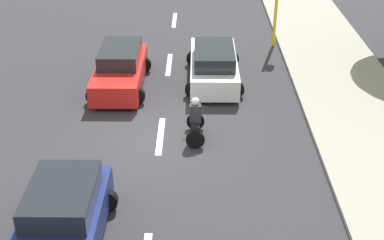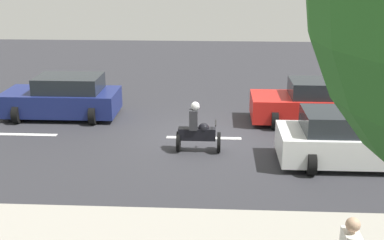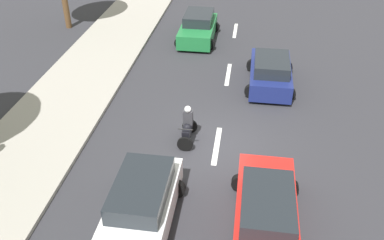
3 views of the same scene
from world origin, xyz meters
The scene contains 9 objects.
ground_plane centered at (0.00, 0.00, -0.05)m, with size 40.00×60.00×0.10m, color #2D2D33.
sidewalk centered at (7.00, 0.00, 0.07)m, with size 4.00×60.00×0.15m, color #9E998E.
lane_stripe_mid centered at (0.00, 0.00, 0.01)m, with size 0.20×2.40×0.01m, color white.
lane_stripe_south centered at (0.00, 6.00, 0.01)m, with size 0.20×2.40×0.01m, color white.
lane_stripe_far_south centered at (0.00, 12.00, 0.01)m, with size 0.20×2.40×0.01m, color white.
car_red centered at (-1.78, 3.87, 0.71)m, with size 2.18×4.38×1.52m.
car_dark_blue centered at (-2.02, -5.14, 0.71)m, with size 2.29×4.06×1.52m.
car_white centered at (1.86, 4.34, 0.71)m, with size 2.23×4.58×1.52m.
motorcycle centered at (1.15, -0.16, 0.64)m, with size 0.60×1.30×1.53m.
Camera 1 is at (1.19, -15.03, 8.93)m, focal length 49.58 mm.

